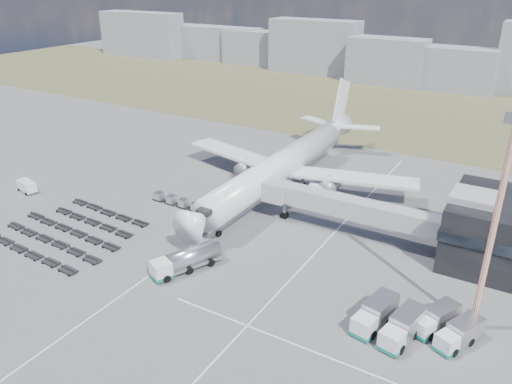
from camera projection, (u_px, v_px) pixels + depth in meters
The scene contains 15 objects.
ground at pixel (185, 261), 75.55m from camera, with size 420.00×420.00×0.00m, color #565659.
grass_strip at pixel (395, 106), 161.97m from camera, with size 420.00×90.00×0.01m, color #47442A.
lane_markings at pixel (250, 270), 73.35m from camera, with size 47.12×110.00×0.01m.
jet_bridge at pixel (337, 204), 82.13m from camera, with size 30.30×3.80×7.05m.
airliner at pixel (285, 164), 98.84m from camera, with size 51.59×64.53×17.62m.
skyline at pixel (397, 57), 196.53m from camera, with size 317.28×26.44×24.53m.
fuel_tanker at pixel (186, 260), 72.66m from camera, with size 6.74×10.81×3.44m.
pushback_tug at pixel (193, 231), 82.76m from camera, with size 3.30×1.86×1.48m, color silver.
utility_van at pixel (27, 187), 98.69m from camera, with size 4.41×2.00×2.35m, color silver.
catering_truck at pixel (316, 190), 96.57m from camera, with size 4.40×6.60×2.81m.
service_trucks_near at pixel (389, 321), 60.12m from camera, with size 7.71×8.69×3.05m.
service_trucks_far at pixel (447, 326), 59.47m from camera, with size 7.93×8.47×2.71m.
uld_row at pixel (177, 201), 92.95m from camera, with size 11.21×1.65×1.55m.
baggage_dollies at pixel (69, 231), 83.54m from camera, with size 23.94×18.90×0.71m.
floodlight_mast at pixel (493, 231), 55.95m from camera, with size 2.57×2.09×27.10m.
Camera 1 is at (42.32, -50.19, 40.29)m, focal length 35.00 mm.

